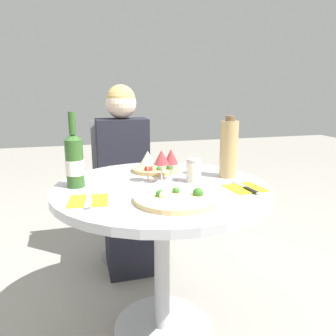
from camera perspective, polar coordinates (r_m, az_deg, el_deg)
ground_plane at (r=1.86m, az=-0.99°, el=-26.18°), size 12.00×12.00×0.00m
dining_table at (r=1.54m, az=-1.08°, el=-8.15°), size 0.98×0.98×0.76m
chair_behind_diner at (r=2.38m, az=-7.92°, el=-4.02°), size 0.39×0.39×0.97m
seated_diner at (r=2.22m, az=-7.48°, el=-2.93°), size 0.34×0.43×1.22m
pizza_large at (r=1.28m, az=1.23°, el=-5.21°), size 0.33×0.33×0.05m
pizza_small_far at (r=1.74m, az=-2.17°, el=-0.13°), size 0.25×0.25×0.05m
wine_bottle at (r=1.50m, az=-15.98°, el=1.28°), size 0.08×0.08×0.33m
tall_carafe at (r=1.63m, az=10.55°, el=3.33°), size 0.09×0.09×0.30m
sugar_shaker at (r=1.54m, az=4.48°, el=-0.46°), size 0.07×0.07×0.11m
wine_glass_back_left at (r=1.53m, az=-3.56°, el=1.66°), size 0.08×0.08×0.14m
wine_glass_center at (r=1.51m, az=-1.13°, el=1.74°), size 0.07×0.07×0.15m
wine_glass_back_right at (r=1.56m, az=0.53°, el=1.90°), size 0.07×0.07×0.15m
place_setting_left at (r=1.31m, az=-13.69°, el=-5.52°), size 0.17×0.19×0.01m
place_setting_right at (r=1.48m, az=13.36°, el=-3.41°), size 0.16×0.19×0.01m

